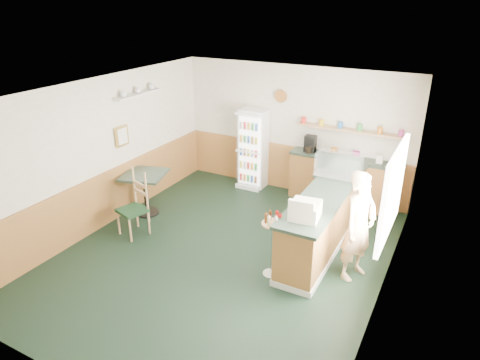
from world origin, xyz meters
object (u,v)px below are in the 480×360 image
Objects in this scene: display_case at (339,166)px; cafe_chair at (135,201)px; condiment_stand at (272,236)px; shopkeeper at (359,226)px; drinks_fridge at (253,149)px; cafe_table at (145,186)px; cash_register at (305,210)px.

cafe_chair is (-3.09, -1.80, -0.61)m from display_case.
display_case reaches higher than condiment_stand.
shopkeeper is 3.84m from cafe_chair.
cafe_table is (-1.22, -2.19, -0.27)m from drinks_fridge.
cafe_chair is (0.31, -0.63, 0.03)m from cafe_table.
display_case is 3.65m from cafe_table.
cafe_chair is (-3.79, -0.53, -0.23)m from shopkeeper.
display_case is 0.65× the size of cafe_chair.
cafe_chair is at bearing 176.13° from cash_register.
shopkeeper is at bearing -61.11° from display_case.
condiment_stand is at bearing -102.75° from display_case.
shopkeeper is (0.70, 0.39, -0.27)m from cash_register.
cafe_chair is (-2.68, 0.05, -0.05)m from condiment_stand.
shopkeeper is at bearing 24.56° from cafe_chair.
drinks_fridge is at bearing 73.66° from shopkeeper.
drinks_fridge is 1.81× the size of cafe_table.
display_case is 3.63m from cafe_chair.
cafe_chair is (-3.09, -0.14, -0.50)m from cash_register.
drinks_fridge reaches higher than condiment_stand.
shopkeeper is 1.77× the size of cafe_table.
display_case reaches higher than cash_register.
drinks_fridge is 3.37m from condiment_stand.
cash_register is at bearing -8.35° from cafe_table.
display_case is at bearing 46.78° from cafe_chair.
display_case reaches higher than cafe_table.
drinks_fridge reaches higher than cafe_chair.
drinks_fridge reaches higher than cash_register.
drinks_fridge is at bearing 122.63° from cash_register.
condiment_stand is at bearing -58.55° from drinks_fridge.
cash_register is at bearing -90.00° from display_case.
shopkeeper is 1.43× the size of cafe_chair.
cafe_chair is at bearing -149.86° from display_case.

